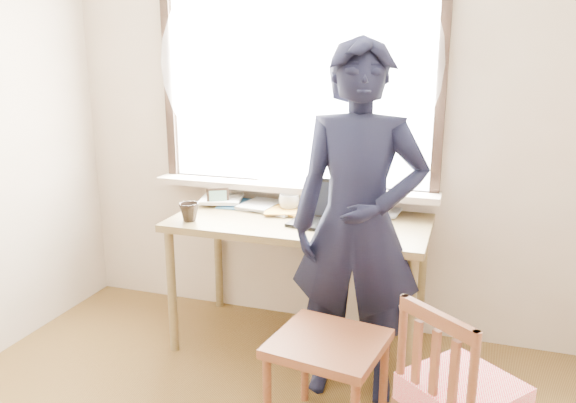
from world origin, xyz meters
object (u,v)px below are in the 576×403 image
(side_chair, at_px, (460,398))
(laptop, at_px, (326,213))
(mug_dark, at_px, (189,212))
(work_chair, at_px, (328,354))
(mug_white, at_px, (289,202))
(person, at_px, (358,225))
(desk, at_px, (300,233))

(side_chair, bearing_deg, laptop, 129.50)
(mug_dark, distance_m, work_chair, 1.22)
(laptop, bearing_deg, work_chair, -74.12)
(laptop, distance_m, work_chair, 0.91)
(work_chair, bearing_deg, mug_white, 117.60)
(laptop, bearing_deg, mug_dark, -164.71)
(work_chair, xyz_separation_m, person, (0.04, 0.42, 0.50))
(desk, distance_m, mug_white, 0.24)
(mug_dark, relative_size, person, 0.06)
(work_chair, bearing_deg, laptop, 105.88)
(laptop, bearing_deg, side_chair, -50.50)
(laptop, bearing_deg, person, -53.64)
(laptop, relative_size, person, 0.21)
(mug_dark, relative_size, side_chair, 0.14)
(mug_dark, bearing_deg, laptop, 15.29)
(mug_white, bearing_deg, desk, -53.31)
(side_chair, distance_m, person, 0.95)
(work_chair, xyz_separation_m, side_chair, (0.59, -0.21, 0.03))
(laptop, xyz_separation_m, mug_white, (-0.28, 0.19, -0.01))
(mug_white, xyz_separation_m, mug_dark, (-0.48, -0.40, 0.00))
(laptop, xyz_separation_m, work_chair, (0.22, -0.77, -0.45))
(desk, bearing_deg, laptop, -10.34)
(laptop, height_order, mug_white, laptop)
(mug_white, distance_m, mug_dark, 0.63)
(person, bearing_deg, mug_white, 130.05)
(desk, height_order, laptop, laptop)
(mug_dark, xyz_separation_m, work_chair, (0.99, -0.56, -0.44))
(laptop, distance_m, mug_white, 0.34)
(desk, xyz_separation_m, laptop, (0.16, -0.03, 0.14))
(laptop, height_order, side_chair, laptop)
(laptop, distance_m, person, 0.44)
(mug_dark, bearing_deg, person, -7.76)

